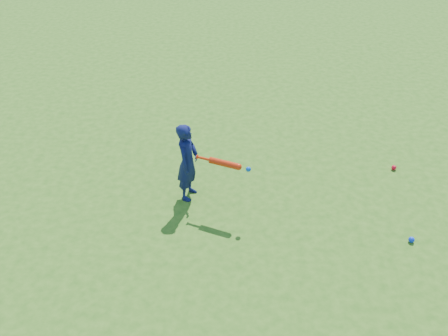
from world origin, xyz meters
name	(u,v)px	position (x,y,z in m)	size (l,w,h in m)	color
ground	(207,183)	(0.00, 0.00, 0.00)	(80.00, 80.00, 0.00)	#2D5F16
child	(188,162)	(-0.21, -0.30, 0.53)	(0.39, 0.25, 1.06)	#0F1547
ground_ball_red	(394,168)	(2.63, 0.43, 0.04)	(0.07, 0.07, 0.07)	red
ground_ball_blue	(411,240)	(2.48, -1.07, 0.04)	(0.07, 0.07, 0.07)	#0D31E2
bat_swing	(227,164)	(0.29, -0.54, 0.68)	(0.68, 0.30, 0.08)	red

